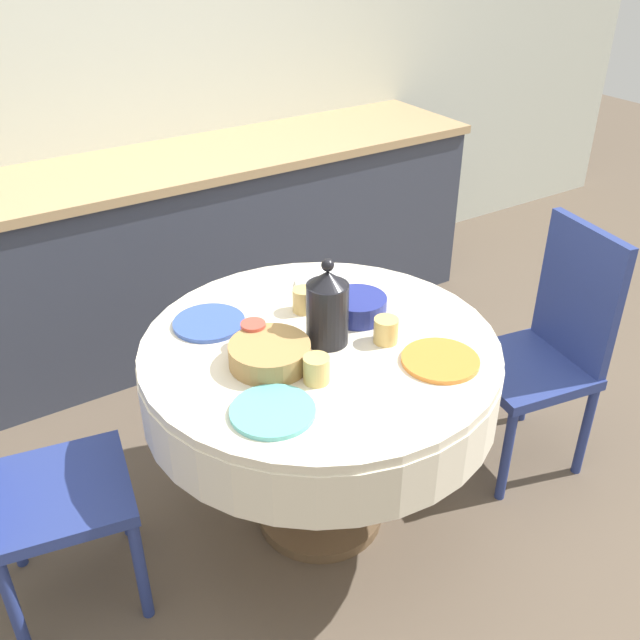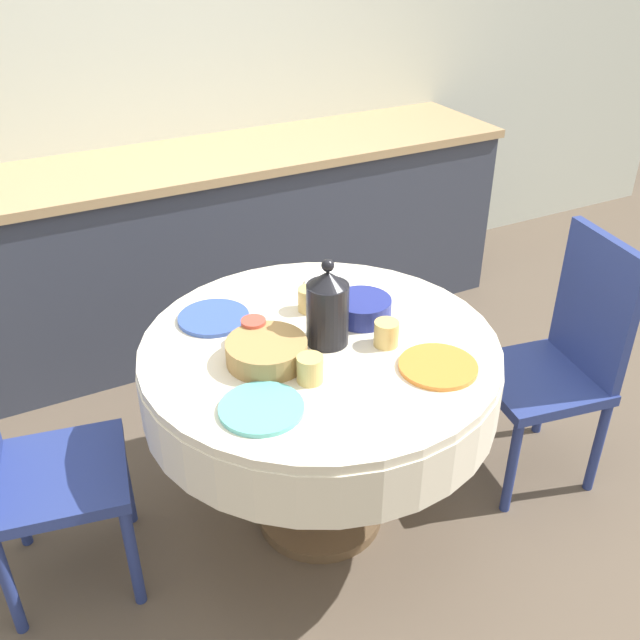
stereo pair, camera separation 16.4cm
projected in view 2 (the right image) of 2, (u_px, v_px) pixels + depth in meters
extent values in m
plane|color=brown|center=(320.00, 515.00, 2.56)|extent=(12.00, 12.00, 0.00)
cube|color=beige|center=(141.00, 52.00, 3.21)|extent=(7.00, 0.05, 2.60)
cube|color=#383D4C|center=(183.00, 255.00, 3.41)|extent=(3.20, 0.60, 0.86)
cube|color=tan|center=(173.00, 164.00, 3.17)|extent=(3.24, 0.64, 0.04)
cylinder|color=brown|center=(320.00, 511.00, 2.55)|extent=(0.44, 0.44, 0.04)
cylinder|color=brown|center=(320.00, 455.00, 2.41)|extent=(0.11, 0.11, 0.49)
cylinder|color=silver|center=(320.00, 374.00, 2.24)|extent=(1.11, 1.11, 0.18)
cylinder|color=silver|center=(320.00, 346.00, 2.18)|extent=(1.10, 1.10, 0.03)
cube|color=navy|center=(537.00, 379.00, 2.56)|extent=(0.46, 0.46, 0.04)
cube|color=navy|center=(596.00, 305.00, 2.46)|extent=(0.10, 0.38, 0.51)
cylinder|color=navy|center=(512.00, 468.00, 2.48)|extent=(0.04, 0.04, 0.40)
cylinder|color=navy|center=(464.00, 408.00, 2.77)|extent=(0.04, 0.04, 0.40)
cylinder|color=navy|center=(598.00, 447.00, 2.57)|extent=(0.04, 0.04, 0.40)
cylinder|color=navy|center=(543.00, 391.00, 2.86)|extent=(0.04, 0.04, 0.40)
cube|color=navy|center=(58.00, 476.00, 2.14)|extent=(0.47, 0.47, 0.04)
cylinder|color=navy|center=(125.00, 478.00, 2.44)|extent=(0.04, 0.04, 0.40)
cylinder|color=navy|center=(133.00, 557.00, 2.15)|extent=(0.04, 0.04, 0.40)
cylinder|color=navy|center=(15.00, 500.00, 2.35)|extent=(0.04, 0.04, 0.40)
cylinder|color=navy|center=(8.00, 586.00, 2.06)|extent=(0.04, 0.04, 0.40)
cylinder|color=#60BCB7|center=(261.00, 408.00, 1.89)|extent=(0.23, 0.23, 0.01)
cylinder|color=#DBB766|center=(310.00, 369.00, 1.99)|extent=(0.08, 0.08, 0.08)
cylinder|color=orange|center=(438.00, 366.00, 2.05)|extent=(0.23, 0.23, 0.01)
cylinder|color=#DBB766|center=(386.00, 333.00, 2.15)|extent=(0.08, 0.08, 0.08)
cylinder|color=#3856AD|center=(214.00, 318.00, 2.29)|extent=(0.23, 0.23, 0.01)
cylinder|color=#CC4C3D|center=(254.00, 331.00, 2.16)|extent=(0.08, 0.08, 0.08)
cylinder|color=white|center=(338.00, 284.00, 2.48)|extent=(0.23, 0.23, 0.01)
cylinder|color=#DBB766|center=(309.00, 299.00, 2.33)|extent=(0.08, 0.08, 0.08)
cylinder|color=black|center=(328.00, 314.00, 2.13)|extent=(0.13, 0.13, 0.20)
cone|color=black|center=(328.00, 278.00, 2.07)|extent=(0.12, 0.12, 0.05)
sphere|color=black|center=(328.00, 265.00, 2.05)|extent=(0.04, 0.04, 0.04)
cylinder|color=#AD844C|center=(267.00, 352.00, 2.07)|extent=(0.24, 0.24, 0.07)
cylinder|color=navy|center=(362.00, 309.00, 2.28)|extent=(0.19, 0.19, 0.07)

